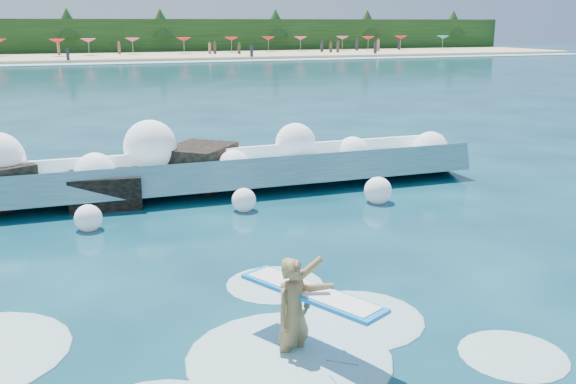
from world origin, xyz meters
name	(u,v)px	position (x,y,z in m)	size (l,w,h in m)	color
ground	(245,295)	(0.00, 0.00, 0.00)	(200.00, 200.00, 0.00)	#07273B
beach	(76,57)	(0.00, 78.00, 0.20)	(140.00, 20.00, 0.40)	tan
wet_band	(79,64)	(0.00, 67.00, 0.04)	(140.00, 5.00, 0.08)	silver
treeline	(71,37)	(0.00, 88.00, 2.50)	(140.00, 4.00, 5.00)	black
breaking_wave	(196,174)	(0.69, 7.24, 0.48)	(15.90, 2.57, 1.37)	teal
rock_cluster	(88,183)	(-2.16, 7.37, 0.43)	(8.36, 3.20, 1.36)	black
surfer_with_board	(298,311)	(0.17, -2.11, 0.63)	(1.53, 2.86, 1.70)	olive
wave_spray	(175,158)	(0.12, 7.25, 0.96)	(15.03, 4.36, 2.01)	white
surf_foam	(209,351)	(-1.01, -1.68, 0.00)	(9.29, 5.45, 0.15)	silver
beach_umbrellas	(73,40)	(-0.04, 80.23, 2.25)	(113.85, 6.74, 0.50)	#D43E75
beachgoers	(93,51)	(1.93, 73.88, 1.12)	(101.28, 11.34, 1.93)	#3F332D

